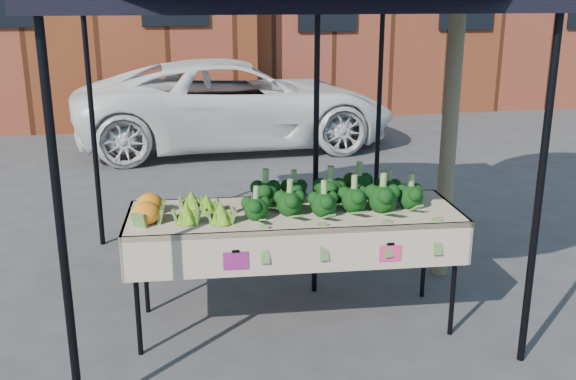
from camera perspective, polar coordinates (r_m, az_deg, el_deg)
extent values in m
plane|color=#363639|center=(5.04, 2.53, -11.69)|extent=(90.00, 90.00, 0.00)
cube|color=beige|center=(4.87, 0.52, -6.87)|extent=(2.47, 1.03, 0.90)
cube|color=#F22D8C|center=(4.33, -4.03, -6.40)|extent=(0.17, 0.01, 0.12)
cube|color=#F42E6F|center=(4.59, 9.19, -5.20)|extent=(0.17, 0.01, 0.12)
ellipsoid|color=black|center=(4.76, 3.69, -0.07)|extent=(1.36, 0.56, 0.25)
ellipsoid|color=#72A623|center=(4.61, -7.63, -1.12)|extent=(0.42, 0.56, 0.19)
ellipsoid|color=orange|center=(4.63, -12.22, -1.42)|extent=(0.22, 0.42, 0.17)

